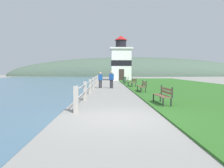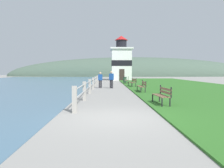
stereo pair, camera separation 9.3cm
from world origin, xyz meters
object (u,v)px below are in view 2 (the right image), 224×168
object	(u,v)px
park_bench_midway	(142,85)
person_strolling	(100,79)
park_bench_by_lighthouse	(127,80)
person_by_railing	(111,79)
park_bench_far	(133,82)
trash_bin	(125,80)
park_bench_near	(163,94)
lighthouse	(121,62)

from	to	relation	value
park_bench_midway	person_strolling	world-z (taller)	person_strolling
park_bench_midway	park_bench_by_lighthouse	bearing A→B (deg)	-89.12
person_strolling	person_by_railing	world-z (taller)	person_by_railing
park_bench_far	trash_bin	distance (m)	7.75
park_bench_by_lighthouse	person_strolling	size ratio (longest dim) A/B	1.13
person_by_railing	park_bench_near	bearing A→B (deg)	-138.51
park_bench_by_lighthouse	lighthouse	size ratio (longest dim) A/B	0.22
park_bench_near	park_bench_midway	distance (m)	6.43
park_bench_near	park_bench_midway	xyz separation A→B (m)	(0.02, 6.43, 0.00)
park_bench_near	person_by_railing	xyz separation A→B (m)	(-2.32, 10.40, 0.36)
park_bench_far	park_bench_by_lighthouse	distance (m)	5.68
park_bench_by_lighthouse	lighthouse	xyz separation A→B (m)	(-0.10, 10.99, 2.82)
park_bench_near	person_strolling	world-z (taller)	person_strolling
park_bench_far	park_bench_by_lighthouse	world-z (taller)	same
trash_bin	person_by_railing	bearing A→B (deg)	-101.98
person_strolling	park_bench_far	bearing A→B (deg)	-52.43
park_bench_far	person_by_railing	size ratio (longest dim) A/B	1.10
park_bench_near	park_bench_midway	size ratio (longest dim) A/B	0.92
park_bench_midway	lighthouse	bearing A→B (deg)	-89.20
park_bench_midway	park_bench_by_lighthouse	xyz separation A→B (m)	(-0.14, 11.60, -0.00)
lighthouse	park_bench_midway	bearing A→B (deg)	-89.41
park_bench_midway	park_bench_far	distance (m)	5.91
park_bench_far	person_strolling	xyz separation A→B (m)	(-3.36, -1.52, 0.31)
lighthouse	person_strolling	distance (m)	18.64
park_bench_by_lighthouse	person_by_railing	xyz separation A→B (m)	(-2.20, -7.63, 0.36)
lighthouse	park_bench_near	bearing A→B (deg)	-89.59
lighthouse	person_strolling	xyz separation A→B (m)	(-3.19, -18.19, -2.52)
park_bench_near	person_strolling	xyz separation A→B (m)	(-3.40, 10.82, 0.31)
park_bench_midway	person_by_railing	xyz separation A→B (m)	(-2.34, 3.97, 0.36)
park_bench_midway	person_strolling	xyz separation A→B (m)	(-3.42, 4.39, 0.31)
lighthouse	trash_bin	bearing A→B (deg)	-90.33
park_bench_by_lighthouse	park_bench_near	bearing A→B (deg)	95.80
park_bench_near	park_bench_by_lighthouse	distance (m)	18.02
park_bench_near	park_bench_by_lighthouse	bearing A→B (deg)	-93.55
park_bench_far	person_strolling	bearing A→B (deg)	17.22
person_strolling	trash_bin	distance (m)	9.79
park_bench_midway	trash_bin	xyz separation A→B (m)	(-0.28, 13.66, -0.11)
park_bench_near	park_bench_by_lighthouse	xyz separation A→B (m)	(-0.11, 18.02, 0.00)
park_bench_far	park_bench_by_lighthouse	xyz separation A→B (m)	(-0.08, 5.68, -0.00)
person_by_railing	trash_bin	world-z (taller)	person_by_railing
lighthouse	trash_bin	size ratio (longest dim) A/B	9.50
park_bench_far	person_strolling	world-z (taller)	person_strolling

